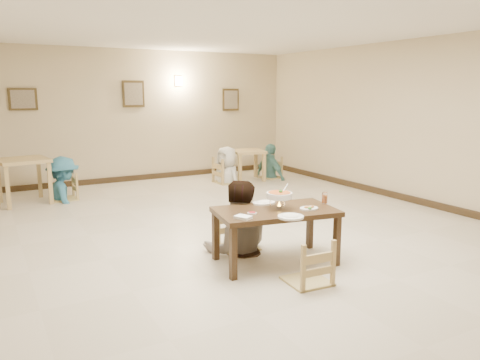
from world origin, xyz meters
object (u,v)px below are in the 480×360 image
bg_table_right (248,156)px  bg_chair_lr (63,175)px  chair_far (238,213)px  bg_diner_c (227,147)px  drink_glass (325,198)px  main_diner (238,180)px  bg_diner_d (271,144)px  bg_table_left (23,166)px  bg_chair_rl (227,159)px  bg_chair_rr (270,158)px  chair_near (308,240)px  curry_warmer (279,196)px  bg_diner_b (62,157)px  main_table (275,216)px

bg_table_right → bg_chair_lr: 4.13m
chair_far → bg_diner_c: bearing=65.1°
drink_glass → main_diner: bearing=144.7°
bg_table_right → bg_diner_d: size_ratio=0.51×
bg_table_left → bg_chair_rl: 4.21m
chair_far → main_diner: bearing=-123.2°
bg_chair_rr → bg_chair_lr: bearing=-106.3°
chair_near → bg_chair_rl: 5.78m
curry_warmer → bg_diner_d: bearing=58.4°
bg_diner_c → bg_diner_d: size_ratio=1.00×
bg_diner_d → bg_chair_lr: bearing=81.5°
curry_warmer → bg_chair_rr: size_ratio=0.36×
bg_chair_lr → bg_chair_rr: bg_chair_lr is taller
drink_glass → chair_near: bearing=-138.8°
bg_table_right → bg_chair_rr: 0.61m
chair_far → bg_diner_d: bearing=53.3°
bg_table_left → bg_table_right: (4.80, 0.03, -0.13)m
bg_table_right → bg_chair_rr: bearing=-3.7°
bg_chair_lr → bg_diner_b: bg_diner_b is taller
chair_far → bg_chair_lr: (-1.57, 4.13, 0.00)m
curry_warmer → bg_table_left: 5.42m
bg_chair_rr → bg_diner_d: bg_diner_d is taller
drink_glass → bg_chair_lr: bg_chair_lr is taller
main_diner → main_table: bearing=127.0°
chair_far → bg_diner_d: 5.23m
main_table → chair_near: size_ratio=1.59×
chair_far → bg_table_left: size_ratio=1.03×
bg_diner_b → bg_diner_d: (4.73, 0.03, -0.01)m
curry_warmer → bg_chair_lr: size_ratio=0.35×
chair_far → bg_diner_c: size_ratio=0.59×
chair_near → bg_diner_c: (1.85, 5.48, 0.35)m
bg_chair_rr → bg_table_right: bearing=-110.3°
chair_far → chair_near: chair_far is taller
curry_warmer → bg_diner_b: (-1.76, 4.80, 0.01)m
chair_far → bg_chair_rr: chair_far is taller
chair_near → main_diner: 1.37m
bg_diner_b → bg_table_left: bearing=80.0°
curry_warmer → bg_chair_rr: (2.97, 4.82, -0.35)m
curry_warmer → drink_glass: 0.67m
curry_warmer → bg_chair_lr: bearing=110.2°
chair_far → main_diner: (-0.05, -0.07, 0.45)m
bg_chair_lr → bg_diner_d: bearing=88.5°
chair_far → bg_diner_b: bearing=111.3°
bg_chair_rl → chair_near: bearing=157.6°
main_diner → bg_table_left: 4.78m
main_table → curry_warmer: 0.25m
bg_diner_b → main_table: bearing=-167.0°
bg_table_left → bg_chair_rl: bearing=-0.6°
bg_chair_rr → main_diner: bearing=-53.9°
main_diner → bg_chair_rl: bearing=-96.0°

